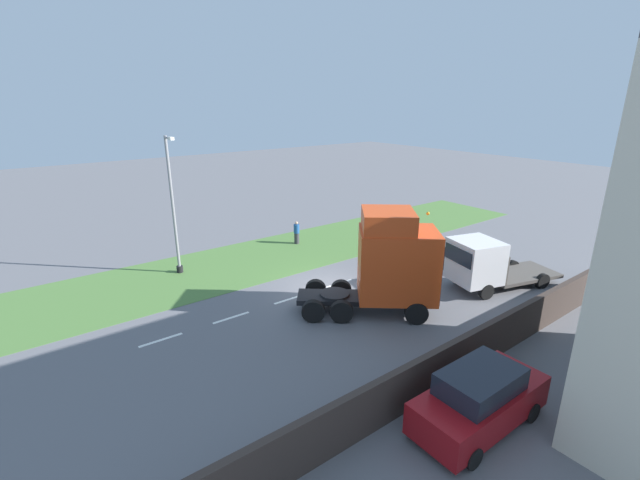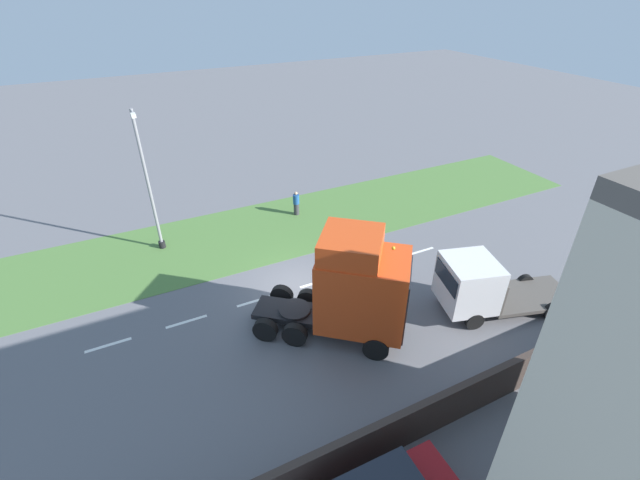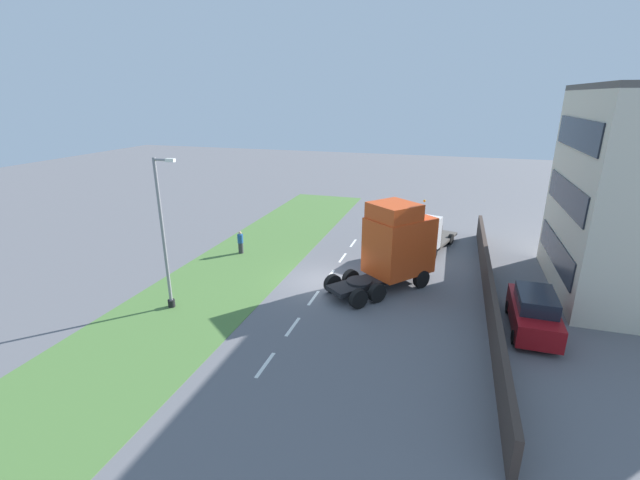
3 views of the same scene
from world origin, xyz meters
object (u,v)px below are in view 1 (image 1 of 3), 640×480
object	(u,v)px
lorry_cab	(392,263)
lamp_post	(174,213)
parked_car	(480,399)
flatbed_truck	(482,263)
pedestrian	(297,233)

from	to	relation	value
lorry_cab	lamp_post	distance (m)	12.36
parked_car	lamp_post	xyz separation A→B (m)	(-17.49, -2.95, 2.58)
flatbed_truck	parked_car	world-z (taller)	flatbed_truck
lamp_post	pedestrian	distance (m)	8.80
flatbed_truck	lorry_cab	bearing A→B (deg)	94.86
parked_car	pedestrian	distance (m)	18.63
lamp_post	parked_car	bearing A→B (deg)	9.57
pedestrian	lorry_cab	bearing A→B (deg)	-10.92
lorry_cab	pedestrian	bearing A→B (deg)	-151.76
parked_car	pedestrian	world-z (taller)	parked_car
flatbed_truck	lamp_post	distance (m)	16.77
flatbed_truck	lamp_post	world-z (taller)	lamp_post
pedestrian	parked_car	bearing A→B (deg)	-16.84
lamp_post	flatbed_truck	bearing A→B (deg)	45.21
lorry_cab	lamp_post	bearing A→B (deg)	-110.42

